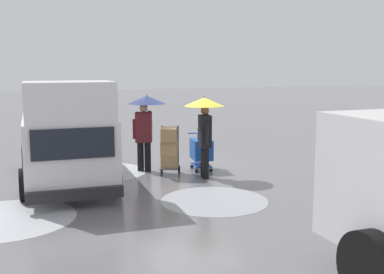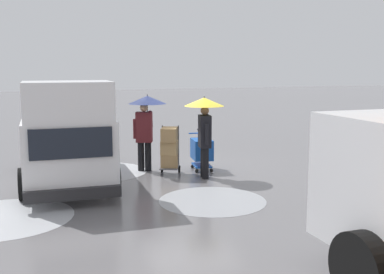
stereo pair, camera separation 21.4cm
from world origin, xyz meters
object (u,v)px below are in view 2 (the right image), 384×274
object	(u,v)px
hand_dolly_boxes	(169,148)
shopping_cart_vendor	(202,150)
cargo_van_parked_right	(66,136)
pedestrian_black_side	(146,115)
pedestrian_pink_side	(204,118)

from	to	relation	value
hand_dolly_boxes	shopping_cart_vendor	bearing A→B (deg)	-165.05
cargo_van_parked_right	hand_dolly_boxes	xyz separation A→B (m)	(-2.68, 0.08, -0.43)
hand_dolly_boxes	pedestrian_black_side	size ratio (longest dim) A/B	0.61
shopping_cart_vendor	hand_dolly_boxes	distance (m)	1.08
hand_dolly_boxes	pedestrian_black_side	distance (m)	1.18
hand_dolly_boxes	pedestrian_pink_side	size ratio (longest dim) A/B	0.61
cargo_van_parked_right	shopping_cart_vendor	world-z (taller)	cargo_van_parked_right
cargo_van_parked_right	pedestrian_pink_side	world-z (taller)	cargo_van_parked_right
pedestrian_pink_side	hand_dolly_boxes	bearing A→B (deg)	-35.62
shopping_cart_vendor	pedestrian_black_side	bearing A→B (deg)	-15.77
shopping_cart_vendor	pedestrian_black_side	size ratio (longest dim) A/B	0.49
pedestrian_pink_side	pedestrian_black_side	bearing A→B (deg)	-45.23
hand_dolly_boxes	cargo_van_parked_right	bearing A→B (deg)	-1.71
hand_dolly_boxes	pedestrian_black_side	bearing A→B (deg)	-56.39
cargo_van_parked_right	shopping_cart_vendor	bearing A→B (deg)	-176.99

